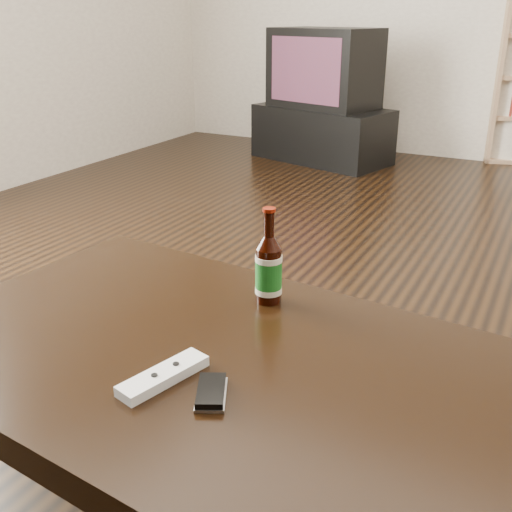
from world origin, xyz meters
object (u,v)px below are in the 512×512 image
at_px(tv, 325,68).
at_px(phone, 211,392).
at_px(beer_bottle, 269,270).
at_px(remote, 163,376).
at_px(coffee_table, 220,382).
at_px(tv_stand, 322,134).

bearing_deg(tv, phone, -55.91).
bearing_deg(phone, tv, 81.88).
distance_m(beer_bottle, remote, 0.36).
bearing_deg(beer_bottle, tv, 109.43).
height_order(phone, remote, remote).
xyz_separation_m(coffee_table, phone, (0.05, -0.11, 0.07)).
bearing_deg(coffee_table, remote, -110.07).
xyz_separation_m(tv_stand, tv, (-0.00, -0.00, 0.46)).
height_order(coffee_table, phone, phone).
relative_size(tv, coffee_table, 0.64).
bearing_deg(phone, tv_stand, 81.87).
height_order(tv_stand, remote, remote).
distance_m(coffee_table, phone, 0.14).
bearing_deg(remote, tv, 122.41).
xyz_separation_m(coffee_table, remote, (-0.04, -0.11, 0.07)).
bearing_deg(coffee_table, tv, 108.42).
bearing_deg(remote, tv_stand, 122.40).
xyz_separation_m(tv, coffee_table, (1.10, -3.31, -0.26)).
bearing_deg(beer_bottle, coffee_table, -85.71).
xyz_separation_m(tv_stand, remote, (1.06, -3.43, 0.27)).
distance_m(beer_bottle, phone, 0.36).
relative_size(tv_stand, phone, 9.37).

